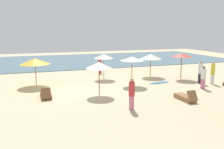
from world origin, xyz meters
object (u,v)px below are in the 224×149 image
(person_1, at_px, (213,73))
(umbrella_5, at_px, (132,59))
(umbrella_1, at_px, (151,57))
(umbrella_4, at_px, (104,56))
(lounger_2, at_px, (46,95))
(umbrella_2, at_px, (99,65))
(lounger_3, at_px, (186,97))
(person_3, at_px, (100,64))
(umbrella_7, at_px, (35,61))
(person_2, at_px, (200,72))
(umbrella_3, at_px, (182,55))
(surfboard, at_px, (159,83))
(person_4, at_px, (203,77))
(person_0, at_px, (132,94))

(person_1, bearing_deg, umbrella_5, 164.12)
(umbrella_1, height_order, umbrella_4, umbrella_4)
(lounger_2, bearing_deg, umbrella_2, -7.94)
(umbrella_1, xyz_separation_m, lounger_3, (-1.53, -7.42, -1.67))
(person_1, distance_m, person_3, 10.37)
(umbrella_7, distance_m, person_2, 12.89)
(person_1, height_order, person_3, person_1)
(umbrella_3, distance_m, surfboard, 3.49)
(umbrella_4, bearing_deg, umbrella_7, -171.79)
(umbrella_2, bearing_deg, person_2, 4.62)
(umbrella_7, distance_m, person_1, 13.77)
(umbrella_7, bearing_deg, umbrella_2, -47.07)
(umbrella_4, height_order, person_1, umbrella_4)
(umbrella_4, xyz_separation_m, person_3, (0.49, 2.88, -1.12))
(lounger_3, height_order, person_4, person_4)
(umbrella_2, xyz_separation_m, lounger_3, (4.61, -2.93, -1.79))
(umbrella_7, bearing_deg, person_2, -15.48)
(umbrella_7, xyz_separation_m, lounger_3, (8.44, -7.05, -1.70))
(umbrella_3, distance_m, umbrella_4, 6.73)
(umbrella_2, xyz_separation_m, umbrella_5, (3.16, 1.92, 0.09))
(umbrella_4, bearing_deg, person_2, -32.33)
(lounger_3, bearing_deg, umbrella_5, 106.57)
(person_0, distance_m, person_1, 9.24)
(umbrella_2, bearing_deg, umbrella_4, 69.61)
(umbrella_4, height_order, person_3, umbrella_4)
(person_1, xyz_separation_m, person_3, (-6.99, 7.66, -0.05))
(umbrella_1, height_order, umbrella_2, umbrella_2)
(umbrella_7, height_order, person_2, umbrella_7)
(umbrella_1, distance_m, lounger_2, 10.46)
(surfboard, bearing_deg, person_2, -20.80)
(lounger_2, distance_m, person_4, 11.05)
(umbrella_2, bearing_deg, person_4, -6.41)
(umbrella_2, relative_size, surfboard, 1.13)
(umbrella_5, height_order, person_1, umbrella_5)
(umbrella_2, bearing_deg, lounger_2, 172.06)
(person_2, height_order, surfboard, person_2)
(umbrella_5, xyz_separation_m, person_0, (-2.35, -5.36, -1.17))
(umbrella_5, xyz_separation_m, person_2, (5.39, -1.23, -1.12))
(umbrella_3, relative_size, lounger_2, 1.34)
(umbrella_3, relative_size, surfboard, 1.16)
(umbrella_1, distance_m, umbrella_5, 3.94)
(person_3, distance_m, person_4, 10.15)
(lounger_2, distance_m, person_0, 5.77)
(umbrella_5, xyz_separation_m, person_3, (-0.84, 5.91, -1.19))
(umbrella_2, distance_m, surfboard, 6.13)
(umbrella_7, height_order, person_1, umbrella_7)
(person_4, bearing_deg, lounger_2, 173.12)
(person_0, bearing_deg, person_1, 22.99)
(umbrella_4, bearing_deg, person_0, -96.99)
(lounger_3, bearing_deg, umbrella_1, 78.38)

